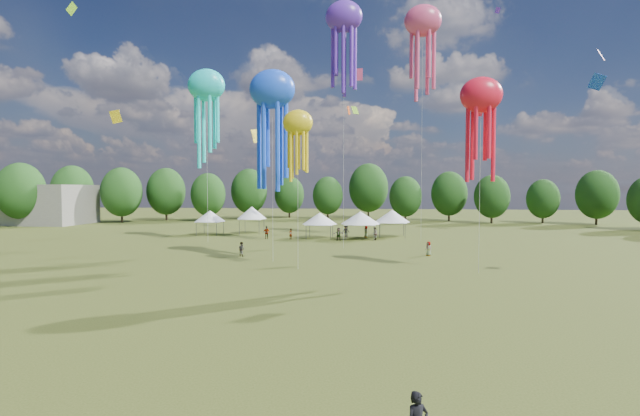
# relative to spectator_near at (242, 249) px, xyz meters

# --- Properties ---
(spectator_near) EXTENTS (0.92, 0.85, 1.53)m
(spectator_near) POSITION_rel_spectator_near_xyz_m (0.00, 0.00, 0.00)
(spectator_near) COLOR gray
(spectator_near) RESTS_ON ground
(spectators_far) EXTENTS (22.12, 19.26, 1.82)m
(spectators_far) POSITION_rel_spectator_near_xyz_m (9.67, 16.77, 0.10)
(spectators_far) COLOR gray
(spectators_far) RESTS_ON ground
(festival_tents) EXTENTS (33.17, 11.34, 4.35)m
(festival_tents) POSITION_rel_spectator_near_xyz_m (4.73, 20.62, 2.29)
(festival_tents) COLOR #47474C
(festival_tents) RESTS_ON ground
(show_kites) EXTENTS (35.42, 27.01, 32.14)m
(show_kites) POSITION_rel_spectator_near_xyz_m (7.96, 7.49, 19.75)
(show_kites) COLOR blue
(show_kites) RESTS_ON ground
(treeline) EXTENTS (201.57, 95.24, 13.43)m
(treeline) POSITION_rel_spectator_near_xyz_m (3.73, 28.59, 5.78)
(treeline) COLOR #38281C
(treeline) RESTS_ON ground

